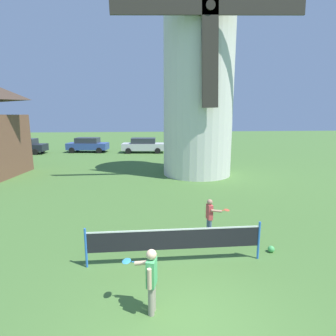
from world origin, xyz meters
The scene contains 9 objects.
ground_plane centered at (0.00, 0.00, 0.00)m, with size 120.00×120.00×0.00m, color #477033.
windmill centered at (2.89, 13.40, 6.64)m, with size 10.47×5.23×14.83m.
tennis_net centered at (0.06, 2.25, 0.68)m, with size 4.79×0.06×1.10m.
player_near centered at (-0.65, 0.40, 0.79)m, with size 0.75×0.70×1.40m.
player_far centered at (1.44, 3.89, 0.71)m, with size 0.76×0.43×1.26m.
stray_ball centered at (2.97, 2.56, 0.10)m, with size 0.19×0.19×0.19m, color #4CB259.
parked_car_black centered at (-12.98, 24.64, 0.81)m, with size 4.44×2.10×1.56m.
parked_car_blue centered at (-6.66, 25.30, 0.81)m, with size 4.45×2.32×1.56m.
parked_car_silver centered at (-0.68, 24.34, 0.81)m, with size 4.61×2.19×1.56m.
Camera 1 is at (-0.77, -4.53, 4.01)m, focal length 29.02 mm.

